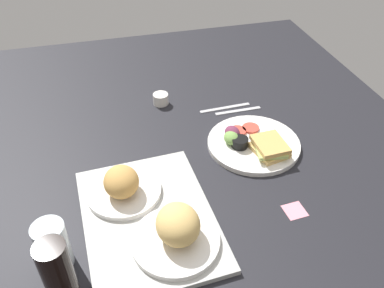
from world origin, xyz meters
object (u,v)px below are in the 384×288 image
at_px(fork, 238,110).
at_px(espresso_cup, 161,99).
at_px(bread_plate_near, 177,230).
at_px(sticky_note, 295,211).
at_px(plate_with_salad, 253,143).
at_px(drinking_glass, 53,246).
at_px(soda_bottle, 59,278).
at_px(knife, 225,108).
at_px(bread_plate_far, 122,186).
at_px(serving_tray, 149,218).

bearing_deg(fork, espresso_cup, -25.07).
height_order(bread_plate_near, sticky_note, bread_plate_near).
xyz_separation_m(espresso_cup, fork, (-0.12, -0.26, -0.02)).
distance_m(bread_plate_near, espresso_cup, 0.64).
height_order(plate_with_salad, drinking_glass, drinking_glass).
relative_size(plate_with_salad, soda_bottle, 1.48).
distance_m(knife, sticky_note, 0.52).
relative_size(bread_plate_far, drinking_glass, 1.61).
relative_size(knife, sticky_note, 3.39).
height_order(bread_plate_far, fork, bread_plate_far).
bearing_deg(bread_plate_near, drinking_glass, 85.81).
distance_m(bread_plate_far, soda_bottle, 0.33).
distance_m(bread_plate_far, espresso_cup, 0.49).
bearing_deg(fork, soda_bottle, 44.68).
height_order(serving_tray, drinking_glass, drinking_glass).
distance_m(drinking_glass, sticky_note, 0.62).
distance_m(drinking_glass, knife, 0.79).
height_order(serving_tray, bread_plate_far, bread_plate_far).
bearing_deg(soda_bottle, fork, -45.00).
bearing_deg(serving_tray, fork, -43.58).
bearing_deg(bread_plate_far, fork, -54.27).
bearing_deg(fork, bread_plate_near, 55.90).
bearing_deg(sticky_note, bread_plate_near, 94.69).
relative_size(plate_with_salad, espresso_cup, 5.29).
bearing_deg(knife, sticky_note, 90.59).
height_order(serving_tray, fork, serving_tray).
relative_size(bread_plate_far, sticky_note, 3.68).
height_order(serving_tray, plate_with_salad, plate_with_salad).
distance_m(fork, knife, 0.05).
bearing_deg(drinking_glass, sticky_note, -89.42).
distance_m(serving_tray, bread_plate_far, 0.12).
distance_m(soda_bottle, espresso_cup, 0.81).
relative_size(bread_plate_near, drinking_glass, 1.69).
bearing_deg(fork, bread_plate_far, 35.42).
distance_m(plate_with_salad, knife, 0.24).
bearing_deg(drinking_glass, plate_with_salad, -64.53).
xyz_separation_m(plate_with_salad, sticky_note, (-0.28, -0.01, -0.02)).
bearing_deg(plate_with_salad, serving_tray, 119.69).
height_order(plate_with_salad, espresso_cup, plate_with_salad).
bearing_deg(knife, bread_plate_far, 38.60).
distance_m(plate_with_salad, fork, 0.21).
bearing_deg(sticky_note, plate_with_salad, 1.82).
bearing_deg(serving_tray, bread_plate_near, -149.66).
relative_size(bread_plate_far, knife, 1.08).
height_order(bread_plate_near, knife, bread_plate_near).
height_order(serving_tray, sticky_note, serving_tray).
height_order(bread_plate_far, plate_with_salad, bread_plate_far).
relative_size(serving_tray, espresso_cup, 8.04).
xyz_separation_m(soda_bottle, espresso_cup, (0.73, -0.35, -0.08)).
bearing_deg(sticky_note, bread_plate_far, 69.54).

